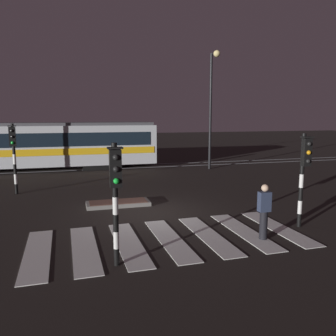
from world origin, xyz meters
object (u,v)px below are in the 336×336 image
pedestrian_waiting_at_kerb (264,212)px  traffic_light_corner_far_left (13,148)px  traffic_light_corner_near_right (304,166)px  street_lamp_trackside_right (212,97)px  traffic_light_kerb_mid_left (115,187)px  tram (24,145)px

pedestrian_waiting_at_kerb → traffic_light_corner_far_left: bearing=133.3°
traffic_light_corner_near_right → pedestrian_waiting_at_kerb: (-1.83, -0.68, -1.20)m
street_lamp_trackside_right → traffic_light_kerb_mid_left: bearing=-120.7°
traffic_light_corner_far_left → tram: 7.43m
traffic_light_kerb_mid_left → traffic_light_corner_far_left: traffic_light_corner_far_left is taller
traffic_light_corner_near_right → street_lamp_trackside_right: bearing=81.0°
street_lamp_trackside_right → traffic_light_corner_far_left: bearing=-158.6°
tram → traffic_light_kerb_mid_left: bearing=-76.4°
street_lamp_trackside_right → pedestrian_waiting_at_kerb: bearing=-106.0°
street_lamp_trackside_right → tram: bearing=167.7°
tram → pedestrian_waiting_at_kerb: (8.58, -16.02, -0.88)m
traffic_light_corner_far_left → traffic_light_corner_near_right: bearing=-38.6°
street_lamp_trackside_right → tram: street_lamp_trackside_right is taller
traffic_light_corner_near_right → pedestrian_waiting_at_kerb: 2.30m
street_lamp_trackside_right → pedestrian_waiting_at_kerb: 14.43m
traffic_light_corner_far_left → street_lamp_trackside_right: bearing=21.4°
traffic_light_corner_far_left → tram: size_ratio=0.19×
tram → pedestrian_waiting_at_kerb: tram is taller
traffic_light_kerb_mid_left → traffic_light_corner_far_left: bearing=111.1°
traffic_light_corner_near_right → street_lamp_trackside_right: (1.99, 12.62, 2.87)m
traffic_light_corner_near_right → tram: 18.54m
pedestrian_waiting_at_kerb → traffic_light_kerb_mid_left: bearing=-170.8°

